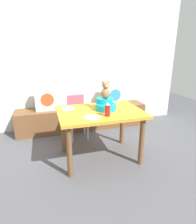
# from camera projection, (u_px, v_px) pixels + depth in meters

# --- Properties ---
(ground_plane) EXTENTS (8.00, 8.00, 0.00)m
(ground_plane) POSITION_uv_depth(u_px,v_px,m) (100.00, 157.00, 2.88)
(ground_plane) COLOR #4C4C51
(back_wall) EXTENTS (4.40, 0.10, 2.60)m
(back_wall) POSITION_uv_depth(u_px,v_px,m) (79.00, 63.00, 3.78)
(back_wall) COLOR silver
(back_wall) RESTS_ON ground_plane
(window_bench) EXTENTS (2.60, 0.44, 0.46)m
(window_bench) POSITION_uv_depth(u_px,v_px,m) (83.00, 118.00, 3.87)
(window_bench) COLOR brown
(window_bench) RESTS_ON ground_plane
(pillow_floral_left) EXTENTS (0.44, 0.15, 0.44)m
(pillow_floral_left) POSITION_uv_depth(u_px,v_px,m) (47.00, 99.00, 3.53)
(pillow_floral_left) COLOR silver
(pillow_floral_left) RESTS_ON window_bench
(pillow_floral_right) EXTENTS (0.44, 0.15, 0.44)m
(pillow_floral_right) POSITION_uv_depth(u_px,v_px,m) (114.00, 94.00, 3.89)
(pillow_floral_right) COLOR silver
(pillow_floral_right) RESTS_ON window_bench
(book_stack) EXTENTS (0.20, 0.14, 0.06)m
(book_stack) POSITION_uv_depth(u_px,v_px,m) (80.00, 106.00, 3.78)
(book_stack) COLOR #9076A6
(book_stack) RESTS_ON window_bench
(dining_table) EXTENTS (1.18, 0.85, 0.74)m
(dining_table) POSITION_uv_depth(u_px,v_px,m) (100.00, 118.00, 2.68)
(dining_table) COLOR orange
(dining_table) RESTS_ON ground_plane
(highchair) EXTENTS (0.35, 0.47, 0.79)m
(highchair) POSITION_uv_depth(u_px,v_px,m) (78.00, 111.00, 3.33)
(highchair) COLOR #D84C59
(highchair) RESTS_ON ground_plane
(infant_seat_teal) EXTENTS (0.30, 0.33, 0.16)m
(infant_seat_teal) POSITION_uv_depth(u_px,v_px,m) (105.00, 105.00, 2.68)
(infant_seat_teal) COLOR #0F9EB8
(infant_seat_teal) RESTS_ON dining_table
(teddy_bear) EXTENTS (0.13, 0.12, 0.25)m
(teddy_bear) POSITION_uv_depth(u_px,v_px,m) (106.00, 90.00, 2.62)
(teddy_bear) COLOR olive
(teddy_bear) RESTS_ON infant_seat_teal
(ketchup_bottle) EXTENTS (0.07, 0.07, 0.18)m
(ketchup_bottle) POSITION_uv_depth(u_px,v_px,m) (108.00, 110.00, 2.41)
(ketchup_bottle) COLOR red
(ketchup_bottle) RESTS_ON dining_table
(coffee_mug) EXTENTS (0.12, 0.08, 0.09)m
(coffee_mug) POSITION_uv_depth(u_px,v_px,m) (105.00, 102.00, 2.91)
(coffee_mug) COLOR #335999
(coffee_mug) RESTS_ON dining_table
(dinner_plate_near) EXTENTS (0.20, 0.20, 0.01)m
(dinner_plate_near) POSITION_uv_depth(u_px,v_px,m) (92.00, 117.00, 2.37)
(dinner_plate_near) COLOR white
(dinner_plate_near) RESTS_ON dining_table
(dinner_plate_far) EXTENTS (0.20, 0.20, 0.01)m
(dinner_plate_far) POSITION_uv_depth(u_px,v_px,m) (68.00, 109.00, 2.72)
(dinner_plate_far) COLOR white
(dinner_plate_far) RESTS_ON dining_table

